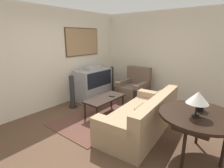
{
  "coord_description": "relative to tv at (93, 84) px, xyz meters",
  "views": [
    {
      "loc": [
        -2.66,
        -2.11,
        1.95
      ],
      "look_at": [
        0.76,
        0.6,
        0.75
      ],
      "focal_mm": 28.0,
      "sensor_mm": 36.0,
      "label": 1
    }
  ],
  "objects": [
    {
      "name": "ground_plane",
      "position": [
        -1.15,
        -1.67,
        -0.49
      ],
      "size": [
        12.0,
        12.0,
        0.0
      ],
      "primitive_type": "plane",
      "color": "brown"
    },
    {
      "name": "wall_back",
      "position": [
        -1.13,
        0.46,
        0.87
      ],
      "size": [
        12.0,
        0.1,
        2.7
      ],
      "color": "beige",
      "rests_on": "ground_plane"
    },
    {
      "name": "console_table",
      "position": [
        -1.0,
        -3.3,
        0.22
      ],
      "size": [
        1.22,
        1.22,
        0.77
      ],
      "color": "black",
      "rests_on": "ground_plane"
    },
    {
      "name": "speaker_tower_left",
      "position": [
        -0.88,
        -0.04,
        -0.06
      ],
      "size": [
        0.24,
        0.24,
        0.91
      ],
      "color": "black",
      "rests_on": "ground_plane"
    },
    {
      "name": "coffee_table",
      "position": [
        -0.68,
        -1.07,
        -0.08
      ],
      "size": [
        1.11,
        0.5,
        0.45
      ],
      "color": "black",
      "rests_on": "ground_plane"
    },
    {
      "name": "area_rug",
      "position": [
        -0.75,
        -1.07,
        -0.48
      ],
      "size": [
        2.48,
        1.42,
        0.01
      ],
      "color": "brown",
      "rests_on": "ground_plane"
    },
    {
      "name": "tv",
      "position": [
        0.0,
        0.0,
        0.0
      ],
      "size": [
        1.16,
        0.6,
        1.04
      ],
      "color": "#9E9EA3",
      "rests_on": "ground_plane"
    },
    {
      "name": "couch",
      "position": [
        -0.78,
        -2.2,
        -0.2
      ],
      "size": [
        2.19,
        1.12,
        0.8
      ],
      "rotation": [
        0.0,
        0.0,
        3.22
      ],
      "color": "tan",
      "rests_on": "ground_plane"
    },
    {
      "name": "wall_right",
      "position": [
        1.48,
        -1.67,
        0.86
      ],
      "size": [
        0.06,
        12.0,
        2.7
      ],
      "color": "beige",
      "rests_on": "ground_plane"
    },
    {
      "name": "remote",
      "position": [
        -0.51,
        -1.16,
        -0.03
      ],
      "size": [
        0.08,
        0.17,
        0.02
      ],
      "color": "black",
      "rests_on": "coffee_table"
    },
    {
      "name": "armchair",
      "position": [
        0.77,
        -1.04,
        -0.17
      ],
      "size": [
        0.85,
        0.82,
        1.0
      ],
      "rotation": [
        0.0,
        0.0,
        -1.56
      ],
      "color": "brown",
      "rests_on": "ground_plane"
    },
    {
      "name": "mantel_clock",
      "position": [
        -0.84,
        -3.27,
        0.38
      ],
      "size": [
        0.14,
        0.1,
        0.19
      ],
      "color": "black",
      "rests_on": "console_table"
    },
    {
      "name": "table_lamp",
      "position": [
        -1.14,
        -3.27,
        0.58
      ],
      "size": [
        0.32,
        0.32,
        0.39
      ],
      "color": "black",
      "rests_on": "console_table"
    },
    {
      "name": "speaker_tower_right",
      "position": [
        0.88,
        -0.04,
        -0.06
      ],
      "size": [
        0.24,
        0.24,
        0.91
      ],
      "color": "black",
      "rests_on": "ground_plane"
    }
  ]
}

